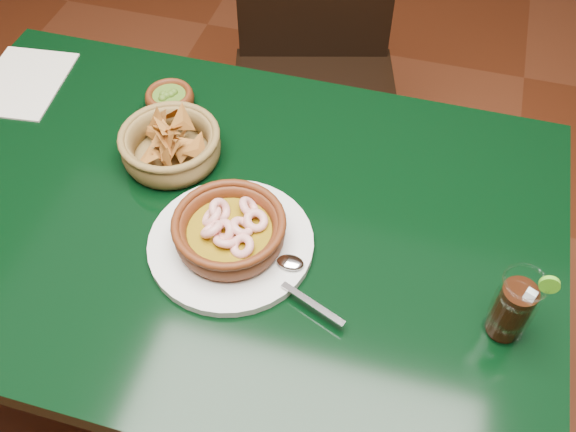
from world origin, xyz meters
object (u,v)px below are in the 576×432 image
(dining_chair, at_px, (315,72))
(shrimp_plate, at_px, (230,234))
(chip_basket, at_px, (171,145))
(dining_table, at_px, (219,246))
(cola_drink, at_px, (513,307))

(dining_chair, bearing_deg, shrimp_plate, -86.70)
(chip_basket, bearing_deg, dining_chair, 77.96)
(dining_table, relative_size, cola_drink, 8.01)
(dining_table, relative_size, shrimp_plate, 3.38)
(cola_drink, bearing_deg, dining_table, 168.79)
(dining_chair, xyz_separation_m, chip_basket, (-0.13, -0.60, 0.26))
(chip_basket, xyz_separation_m, cola_drink, (0.62, -0.20, 0.03))
(dining_chair, height_order, cola_drink, dining_chair)
(dining_table, xyz_separation_m, chip_basket, (-0.12, 0.10, 0.13))
(shrimp_plate, distance_m, chip_basket, 0.24)
(chip_basket, bearing_deg, cola_drink, -18.18)
(dining_table, height_order, chip_basket, chip_basket)
(dining_chair, distance_m, cola_drink, 0.99)
(chip_basket, relative_size, cola_drink, 1.45)
(dining_chair, height_order, chip_basket, dining_chair)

